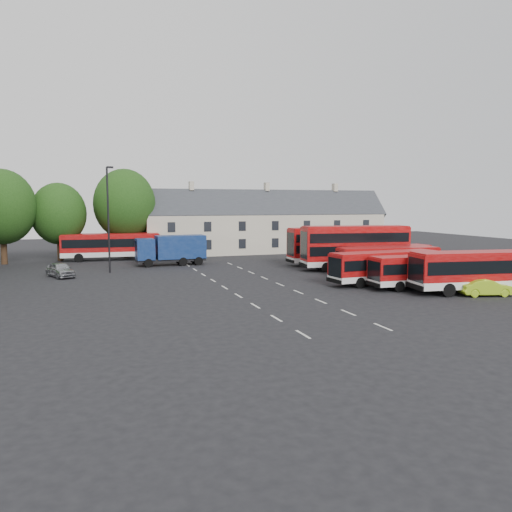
{
  "coord_description": "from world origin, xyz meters",
  "views": [
    {
      "loc": [
        -10.93,
        -38.08,
        7.03
      ],
      "look_at": [
        3.95,
        5.38,
        2.2
      ],
      "focal_mm": 35.0,
      "sensor_mm": 36.0,
      "label": 1
    }
  ],
  "objects_px": {
    "bus_dd_south": "(355,245)",
    "silver_car": "(60,270)",
    "lime_car": "(486,287)",
    "box_truck": "(172,249)",
    "lamppost": "(108,216)",
    "bus_row_a": "(483,268)"
  },
  "relations": [
    {
      "from": "bus_dd_south",
      "to": "bus_row_a",
      "type": "bearing_deg",
      "value": -73.75
    },
    {
      "from": "silver_car",
      "to": "bus_row_a",
      "type": "bearing_deg",
      "value": -54.04
    },
    {
      "from": "lime_car",
      "to": "box_truck",
      "type": "bearing_deg",
      "value": 49.98
    },
    {
      "from": "silver_car",
      "to": "lamppost",
      "type": "relative_size",
      "value": 0.39
    },
    {
      "from": "silver_car",
      "to": "lamppost",
      "type": "distance_m",
      "value": 7.05
    },
    {
      "from": "bus_dd_south",
      "to": "box_truck",
      "type": "relative_size",
      "value": 1.49
    },
    {
      "from": "bus_dd_south",
      "to": "box_truck",
      "type": "distance_m",
      "value": 20.58
    },
    {
      "from": "silver_car",
      "to": "bus_dd_south",
      "type": "bearing_deg",
      "value": -30.89
    },
    {
      "from": "bus_row_a",
      "to": "lime_car",
      "type": "height_order",
      "value": "bus_row_a"
    },
    {
      "from": "bus_row_a",
      "to": "box_truck",
      "type": "xyz_separation_m",
      "value": [
        -20.36,
        25.72,
        -0.06
      ]
    },
    {
      "from": "box_truck",
      "to": "silver_car",
      "type": "height_order",
      "value": "box_truck"
    },
    {
      "from": "bus_row_a",
      "to": "lime_car",
      "type": "relative_size",
      "value": 2.98
    },
    {
      "from": "box_truck",
      "to": "lamppost",
      "type": "relative_size",
      "value": 0.73
    },
    {
      "from": "box_truck",
      "to": "lamppost",
      "type": "xyz_separation_m",
      "value": [
        -7.04,
        -4.22,
        3.83
      ]
    },
    {
      "from": "box_truck",
      "to": "lamppost",
      "type": "height_order",
      "value": "lamppost"
    },
    {
      "from": "box_truck",
      "to": "lime_car",
      "type": "xyz_separation_m",
      "value": [
        19.54,
        -26.94,
        -1.26
      ]
    },
    {
      "from": "bus_row_a",
      "to": "bus_dd_south",
      "type": "height_order",
      "value": "bus_dd_south"
    },
    {
      "from": "bus_row_a",
      "to": "box_truck",
      "type": "distance_m",
      "value": 32.81
    },
    {
      "from": "bus_dd_south",
      "to": "silver_car",
      "type": "relative_size",
      "value": 2.77
    },
    {
      "from": "bus_row_a",
      "to": "lamppost",
      "type": "relative_size",
      "value": 1.1
    },
    {
      "from": "bus_dd_south",
      "to": "lime_car",
      "type": "bearing_deg",
      "value": -77.24
    },
    {
      "from": "lime_car",
      "to": "lamppost",
      "type": "distance_m",
      "value": 35.33
    }
  ]
}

